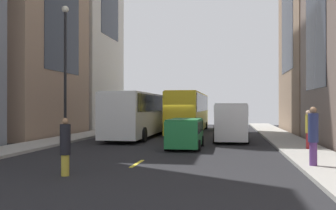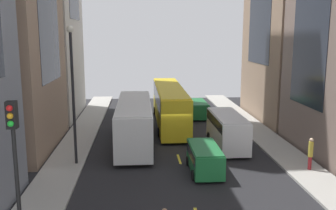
% 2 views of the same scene
% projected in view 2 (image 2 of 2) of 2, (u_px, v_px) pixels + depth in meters
% --- Properties ---
extents(ground_plane, '(41.81, 41.81, 0.00)m').
position_uv_depth(ground_plane, '(174.00, 142.00, 29.95)').
color(ground_plane, black).
extents(sidewalk_west, '(2.54, 44.00, 0.15)m').
position_uv_depth(sidewalk_west, '(77.00, 143.00, 29.37)').
color(sidewalk_west, '#9E9B93').
rests_on(sidewalk_west, ground).
extents(sidewalk_east, '(2.54, 44.00, 0.15)m').
position_uv_depth(sidewalk_east, '(267.00, 139.00, 30.51)').
color(sidewalk_east, '#9E9B93').
rests_on(sidewalk_east, ground).
extents(lane_stripe_2, '(0.16, 2.00, 0.01)m').
position_uv_depth(lane_stripe_2, '(179.00, 159.00, 25.83)').
color(lane_stripe_2, yellow).
rests_on(lane_stripe_2, ground).
extents(lane_stripe_3, '(0.16, 2.00, 0.01)m').
position_uv_depth(lane_stripe_3, '(169.00, 129.00, 34.07)').
color(lane_stripe_3, yellow).
rests_on(lane_stripe_3, ground).
extents(lane_stripe_4, '(0.16, 2.00, 0.01)m').
position_uv_depth(lane_stripe_4, '(164.00, 111.00, 42.30)').
color(lane_stripe_4, yellow).
rests_on(lane_stripe_4, ground).
extents(lane_stripe_5, '(0.16, 2.00, 0.01)m').
position_uv_depth(lane_stripe_5, '(160.00, 98.00, 50.53)').
color(lane_stripe_5, yellow).
rests_on(lane_stripe_5, ground).
extents(city_bus_white, '(2.80, 11.44, 3.35)m').
position_uv_depth(city_bus_white, '(134.00, 119.00, 29.15)').
color(city_bus_white, silver).
rests_on(city_bus_white, ground).
extents(streetcar_yellow, '(2.70, 14.63, 3.59)m').
position_uv_depth(streetcar_yellow, '(169.00, 102.00, 35.72)').
color(streetcar_yellow, yellow).
rests_on(streetcar_yellow, ground).
extents(delivery_van_white, '(2.25, 6.06, 2.58)m').
position_uv_depth(delivery_van_white, '(227.00, 128.00, 28.18)').
color(delivery_van_white, white).
rests_on(delivery_van_white, ground).
extents(car_green_0, '(1.92, 4.08, 1.68)m').
position_uv_depth(car_green_0, '(205.00, 157.00, 23.23)').
color(car_green_0, '#1E7238').
rests_on(car_green_0, ground).
extents(car_green_1, '(1.99, 4.57, 1.64)m').
position_uv_depth(car_green_1, '(198.00, 108.00, 38.84)').
color(car_green_1, '#1E7238').
rests_on(car_green_1, ground).
extents(car_green_2, '(1.89, 4.54, 1.52)m').
position_uv_depth(car_green_2, '(129.00, 106.00, 40.35)').
color(car_green_2, '#1E7238').
rests_on(car_green_2, ground).
extents(pedestrian_waiting_curb, '(0.30, 0.30, 2.03)m').
position_uv_depth(pedestrian_waiting_curb, '(311.00, 152.00, 23.26)').
color(pedestrian_waiting_curb, maroon).
rests_on(pedestrian_waiting_curb, ground).
extents(traffic_light_near_corner, '(0.32, 0.44, 6.22)m').
position_uv_depth(traffic_light_near_corner, '(15.00, 159.00, 12.32)').
color(traffic_light_near_corner, black).
rests_on(traffic_light_near_corner, ground).
extents(streetlamp_near, '(0.44, 0.44, 8.86)m').
position_uv_depth(streetlamp_near, '(73.00, 83.00, 23.64)').
color(streetlamp_near, black).
rests_on(streetlamp_near, ground).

